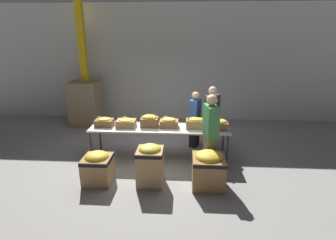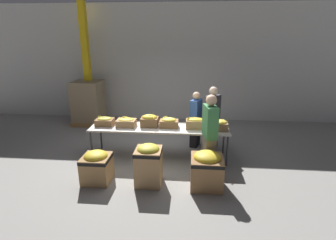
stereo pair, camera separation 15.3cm
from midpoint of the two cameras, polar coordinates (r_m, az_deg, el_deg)
The scene contains 17 objects.
ground_plane at distance 6.74m, azimuth -1.18°, elevation -7.94°, with size 30.00×30.00×0.00m, color gray.
wall_back at distance 9.41m, azimuth 0.96°, elevation 12.15°, with size 16.00×0.08×4.00m.
sorting_table at distance 6.45m, azimuth -1.23°, elevation -1.88°, with size 3.38×0.83×0.80m.
banana_box_0 at distance 6.70m, azimuth -12.99°, elevation -0.22°, with size 0.43×0.33×0.23m.
banana_box_1 at distance 6.52m, azimuth -8.42°, elevation -0.45°, with size 0.46×0.33×0.24m.
banana_box_2 at distance 6.45m, azimuth -3.35°, elevation -0.07°, with size 0.42×0.37×0.31m.
banana_box_3 at distance 6.38m, azimuth 0.90°, elevation -0.53°, with size 0.45×0.31×0.25m.
banana_box_4 at distance 6.34m, azimuth 6.73°, elevation -0.65°, with size 0.47×0.29×0.27m.
banana_box_5 at distance 6.33m, azimuth 11.75°, elevation -0.98°, with size 0.39×0.37×0.26m.
volunteer_0 at distance 7.06m, azimuth 10.19°, elevation 0.32°, with size 0.44×0.50×1.70m.
volunteer_1 at distance 5.77m, azimuth 9.77°, elevation -3.23°, with size 0.32×0.51×1.77m.
volunteer_2 at distance 7.14m, azimuth 6.64°, elevation 0.02°, with size 0.34×0.46×1.53m.
donation_bin_0 at distance 5.71m, azimuth -14.51°, elevation -9.57°, with size 0.57×0.57×0.68m.
donation_bin_1 at distance 5.41m, azimuth -3.43°, elevation -9.37°, with size 0.53×0.53×0.87m.
donation_bin_2 at distance 5.40m, azimuth 9.23°, elevation -10.36°, with size 0.64×0.64×0.76m.
support_pillar at distance 9.42m, azimuth -16.79°, elevation 11.42°, with size 0.22×0.22×4.00m.
pallet_stack_0 at distance 9.45m, azimuth -16.46°, elevation 3.61°, with size 1.03×1.03×1.48m.
Camera 2 is at (0.75, -6.03, 2.93)m, focal length 28.00 mm.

